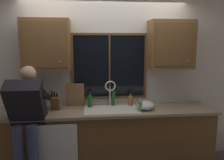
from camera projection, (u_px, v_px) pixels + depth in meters
back_wall at (105, 82)px, 3.60m from camera, size 5.55×0.12×2.55m
window_glass at (109, 66)px, 3.50m from camera, size 1.10×0.02×0.95m
window_frame_top at (109, 34)px, 3.41m from camera, size 1.17×0.02×0.04m
window_frame_bottom at (110, 97)px, 3.57m from camera, size 1.17×0.02×0.04m
window_frame_left at (73, 67)px, 3.43m from camera, size 0.04×0.02×0.95m
window_frame_right at (145, 66)px, 3.55m from camera, size 0.03×0.02×0.95m
window_mullion_center at (110, 66)px, 3.48m from camera, size 0.02×0.02×0.95m
lower_cabinet_run at (107, 140)px, 3.39m from camera, size 3.15×0.58×0.88m
countertop at (107, 111)px, 3.29m from camera, size 3.21×0.62×0.04m
dishwasher_front at (55, 151)px, 3.00m from camera, size 0.60×0.02×0.74m
upper_cabinet_left at (47, 45)px, 3.19m from camera, size 0.66×0.36×0.72m
upper_cabinet_right at (171, 45)px, 3.38m from camera, size 0.66×0.36×0.72m
sink at (111, 116)px, 3.32m from camera, size 0.80×0.46×0.21m
faucet at (111, 90)px, 3.44m from camera, size 0.18×0.09×0.40m
person_standing at (27, 116)px, 2.85m from camera, size 0.53×0.67×1.59m
knife_block at (55, 103)px, 3.26m from camera, size 0.12×0.18×0.32m
cutting_board at (75, 95)px, 3.43m from camera, size 0.27×0.10×0.36m
mixing_bowl at (145, 105)px, 3.30m from camera, size 0.27×0.27×0.13m
soap_dispenser at (140, 106)px, 3.21m from camera, size 0.06×0.07×0.20m
bottle_green_glass at (113, 98)px, 3.50m from camera, size 0.06×0.06×0.30m
bottle_tall_clear at (131, 100)px, 3.50m from camera, size 0.07×0.07×0.20m
bottle_amber_small at (90, 101)px, 3.42m from camera, size 0.07×0.07×0.23m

